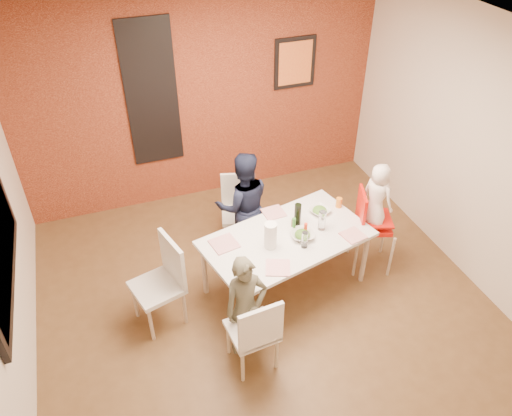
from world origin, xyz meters
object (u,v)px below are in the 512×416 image
object	(u,v)px
chair_near	(256,331)
dining_table	(287,242)
child_far	(243,205)
toddler	(377,196)
paper_towel_roll	(270,236)
wine_bottle	(298,215)
chair_left	(164,278)
child_near	(246,307)
high_chair	(370,223)
chair_far	(239,206)

from	to	relation	value
chair_near	dining_table	bearing A→B (deg)	-131.68
child_far	toddler	size ratio (longest dim) A/B	1.76
dining_table	toddler	world-z (taller)	toddler
child_far	toddler	world-z (taller)	toddler
child_far	paper_towel_roll	distance (m)	0.81
child_far	wine_bottle	xyz separation A→B (m)	(0.39, -0.57, 0.18)
chair_near	wine_bottle	bearing A→B (deg)	-134.09
chair_left	paper_towel_roll	size ratio (longest dim) A/B	3.40
chair_left	child_near	world-z (taller)	child_near
child_near	toddler	xyz separation A→B (m)	(1.65, 0.63, 0.40)
chair_left	child_far	world-z (taller)	child_far
dining_table	child_far	xyz separation A→B (m)	(-0.22, 0.71, 0.02)
child_near	child_far	distance (m)	1.39
high_chair	toddler	size ratio (longest dim) A/B	1.34
chair_near	high_chair	xyz separation A→B (m)	(1.62, 0.88, 0.10)
chair_far	child_far	bearing A→B (deg)	-79.37
paper_towel_roll	chair_left	bearing A→B (deg)	175.20
chair_far	wine_bottle	distance (m)	0.95
dining_table	chair_far	world-z (taller)	chair_far
dining_table	high_chair	bearing A→B (deg)	1.45
chair_far	child_far	world-z (taller)	child_far
paper_towel_roll	chair_far	bearing A→B (deg)	89.68
high_chair	chair_far	bearing A→B (deg)	71.48
wine_bottle	paper_towel_roll	world-z (taller)	paper_towel_roll
chair_near	child_near	xyz separation A→B (m)	(-0.01, 0.24, 0.06)
paper_towel_roll	child_near	bearing A→B (deg)	-129.04
child_far	chair_left	bearing A→B (deg)	40.89
high_chair	child_far	bearing A→B (deg)	79.66
chair_near	chair_far	distance (m)	1.85
dining_table	chair_left	bearing A→B (deg)	179.44
dining_table	high_chair	world-z (taller)	high_chair
chair_far	high_chair	size ratio (longest dim) A/B	0.86
child_far	wine_bottle	world-z (taller)	child_far
wine_bottle	paper_towel_roll	bearing A→B (deg)	-150.42
high_chair	wine_bottle	size ratio (longest dim) A/B	3.71
chair_left	high_chair	distance (m)	2.24
chair_left	chair_near	bearing A→B (deg)	19.85
dining_table	chair_far	xyz separation A→B (m)	(-0.20, 0.94, -0.15)
wine_bottle	child_near	bearing A→B (deg)	-137.25
dining_table	child_far	bearing A→B (deg)	107.41
chair_far	chair_left	size ratio (longest dim) A/B	0.90
chair_left	child_near	size ratio (longest dim) A/B	0.87
toddler	child_near	bearing A→B (deg)	90.90
toddler	wine_bottle	distance (m)	0.85
chair_far	chair_near	bearing A→B (deg)	-88.05
high_chair	toddler	xyz separation A→B (m)	(0.02, -0.02, 0.35)
child_near	child_far	bearing A→B (deg)	70.57
high_chair	child_near	bearing A→B (deg)	130.89
chair_near	high_chair	world-z (taller)	high_chair
dining_table	wine_bottle	distance (m)	0.29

